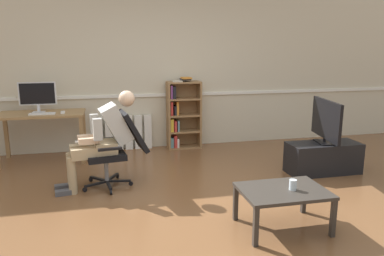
# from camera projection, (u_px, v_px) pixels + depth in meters

# --- Properties ---
(ground_plane) EXTENTS (18.00, 18.00, 0.00)m
(ground_plane) POSITION_uv_depth(u_px,v_px,m) (196.00, 206.00, 4.13)
(ground_plane) COLOR brown
(back_wall) EXTENTS (12.00, 0.13, 2.70)m
(back_wall) POSITION_uv_depth(u_px,v_px,m) (160.00, 70.00, 6.36)
(back_wall) COLOR beige
(back_wall) RESTS_ON ground_plane
(computer_desk) EXTENTS (1.26, 0.65, 0.76)m
(computer_desk) POSITION_uv_depth(u_px,v_px,m) (42.00, 120.00, 5.63)
(computer_desk) COLOR #9E7547
(computer_desk) RESTS_ON ground_plane
(imac_monitor) EXTENTS (0.54, 0.14, 0.46)m
(imac_monitor) POSITION_uv_depth(u_px,v_px,m) (38.00, 95.00, 5.61)
(imac_monitor) COLOR silver
(imac_monitor) RESTS_ON computer_desk
(keyboard) EXTENTS (0.37, 0.12, 0.02)m
(keyboard) POSITION_uv_depth(u_px,v_px,m) (42.00, 114.00, 5.48)
(keyboard) COLOR white
(keyboard) RESTS_ON computer_desk
(computer_mouse) EXTENTS (0.06, 0.10, 0.03)m
(computer_mouse) POSITION_uv_depth(u_px,v_px,m) (63.00, 112.00, 5.56)
(computer_mouse) COLOR white
(computer_mouse) RESTS_ON computer_desk
(bookshelf) EXTENTS (0.58, 0.29, 1.23)m
(bookshelf) POSITION_uv_depth(u_px,v_px,m) (181.00, 115.00, 6.40)
(bookshelf) COLOR olive
(bookshelf) RESTS_ON ground_plane
(radiator) EXTENTS (0.95, 0.08, 0.59)m
(radiator) POSITION_uv_depth(u_px,v_px,m) (124.00, 133.00, 6.34)
(radiator) COLOR white
(radiator) RESTS_ON ground_plane
(office_chair) EXTENTS (0.84, 0.63, 0.95)m
(office_chair) POSITION_uv_depth(u_px,v_px,m) (118.00, 146.00, 4.66)
(office_chair) COLOR black
(office_chair) RESTS_ON ground_plane
(person_seated) EXTENTS (1.03, 0.45, 1.21)m
(person_seated) POSITION_uv_depth(u_px,v_px,m) (103.00, 137.00, 4.57)
(person_seated) COLOR tan
(person_seated) RESTS_ON ground_plane
(tv_stand) EXTENTS (1.01, 0.42, 0.43)m
(tv_stand) POSITION_uv_depth(u_px,v_px,m) (323.00, 158.00, 5.18)
(tv_stand) COLOR black
(tv_stand) RESTS_ON ground_plane
(tv_screen) EXTENTS (0.25, 0.89, 0.60)m
(tv_screen) POSITION_uv_depth(u_px,v_px,m) (326.00, 121.00, 5.07)
(tv_screen) COLOR black
(tv_screen) RESTS_ON tv_stand
(coffee_table) EXTENTS (0.83, 0.59, 0.40)m
(coffee_table) POSITION_uv_depth(u_px,v_px,m) (283.00, 194.00, 3.56)
(coffee_table) COLOR #332D28
(coffee_table) RESTS_ON ground_plane
(drinking_glass) EXTENTS (0.07, 0.07, 0.10)m
(drinking_glass) POSITION_uv_depth(u_px,v_px,m) (293.00, 185.00, 3.52)
(drinking_glass) COLOR silver
(drinking_glass) RESTS_ON coffee_table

